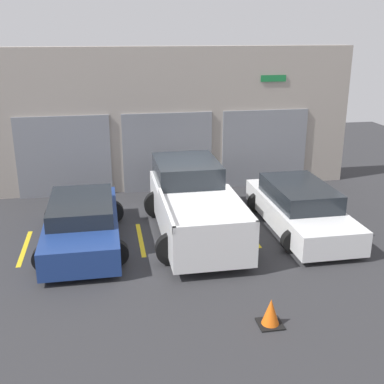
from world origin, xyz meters
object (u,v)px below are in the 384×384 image
Objects in this scene: pickup_truck at (194,204)px; sedan_side at (82,223)px; sedan_white at (299,208)px; traffic_cone at (271,313)px.

sedan_side is (-3.01, -0.24, -0.26)m from pickup_truck.
traffic_cone is at bearing -118.14° from sedan_white.
pickup_truck is 3.03m from sedan_white.
sedan_white is 5.06m from traffic_cone.
pickup_truck is at bearing 4.50° from sedan_side.
traffic_cone is at bearing -50.66° from sedan_side.
pickup_truck is 3.03m from sedan_side.
pickup_truck is at bearing 97.68° from traffic_cone.
pickup_truck is at bearing 175.63° from sedan_white.
traffic_cone is at bearing -82.32° from pickup_truck.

